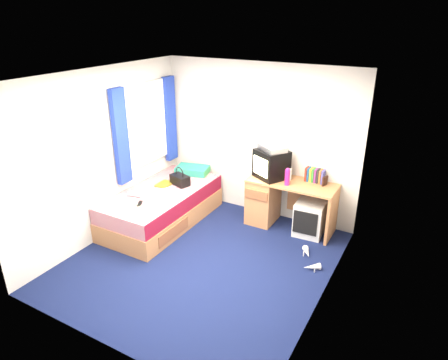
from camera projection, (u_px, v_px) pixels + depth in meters
The scene contains 20 objects.
ground at pixel (202, 260), 5.31m from camera, with size 3.40×3.40×0.00m, color #0C1438.
room_shell at pixel (199, 158), 4.75m from camera, with size 3.40×3.40×3.40m.
bed at pixel (162, 206), 6.19m from camera, with size 1.01×2.00×0.54m.
pillow at pixel (192, 170), 6.71m from camera, with size 0.53×0.34×0.12m, color #18669C.
desk at pixel (274, 199), 6.12m from camera, with size 1.30×0.55×0.75m.
storage_cube at pixel (310, 218), 5.86m from camera, with size 0.41×0.41×0.51m, color silver.
crt_tv at pixel (271, 164), 5.93m from camera, with size 0.57×0.56×0.43m.
vcr at pixel (272, 148), 5.84m from camera, with size 0.40×0.28×0.08m, color #BEBDC0.
book_row at pixel (315, 175), 5.83m from camera, with size 0.27×0.13×0.20m.
picture_frame at pixel (325, 181), 5.71m from camera, with size 0.02×0.12×0.14m, color black.
pink_water_bottle at pixel (287, 177), 5.71m from camera, with size 0.07×0.07×0.23m, color #DA1E78.
aerosol_can at pixel (290, 174), 5.88m from camera, with size 0.05×0.05×0.19m, color silver.
handbag at pixel (180, 180), 6.25m from camera, with size 0.35×0.27×0.29m.
towel at pixel (169, 195), 5.82m from camera, with size 0.30×0.25×0.10m, color white.
magazine at pixel (165, 184), 6.29m from camera, with size 0.21×0.28×0.01m, color yellow.
water_bottle at pixel (135, 194), 5.88m from camera, with size 0.07×0.07×0.20m, color white.
colour_swatch_fan at pixel (140, 206), 5.59m from camera, with size 0.22×0.06×0.01m, color yellow.
remote_control at pixel (140, 204), 5.65m from camera, with size 0.05×0.16×0.02m, color black.
window_assembly at pixel (146, 126), 6.18m from camera, with size 0.11×1.42×1.40m.
white_heels at pixel (309, 259), 5.26m from camera, with size 0.37×0.52×0.09m.
Camera 1 is at (2.45, -3.75, 3.06)m, focal length 32.00 mm.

